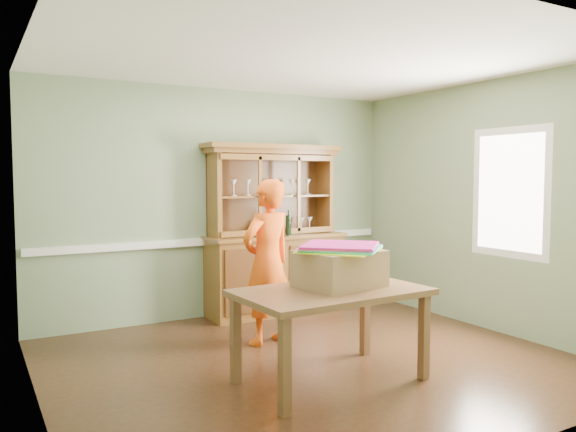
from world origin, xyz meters
TOP-DOWN VIEW (x-y plane):
  - floor at (0.00, 0.00)m, footprint 4.50×4.50m
  - ceiling at (0.00, 0.00)m, footprint 4.50×4.50m
  - wall_back at (0.00, 2.00)m, footprint 4.50×0.00m
  - wall_left at (-2.25, 0.00)m, footprint 0.00×4.00m
  - wall_right at (2.25, 0.00)m, footprint 0.00×4.00m
  - wall_front at (0.00, -2.00)m, footprint 4.50×0.00m
  - chair_rail at (0.00, 1.98)m, footprint 4.41×0.05m
  - framed_map at (-2.23, 0.30)m, footprint 0.03×0.60m
  - window_panel at (2.23, -0.30)m, footprint 0.03×0.96m
  - china_hutch at (0.57, 1.77)m, footprint 1.74×0.58m
  - dining_table at (-0.12, -0.49)m, footprint 1.55×0.97m
  - cardboard_box at (-0.00, -0.44)m, footprint 0.72×0.61m
  - kite_stack at (-0.01, -0.46)m, footprint 0.82×0.82m
  - person at (-0.09, 0.69)m, footprint 0.68×0.53m

SIDE VIEW (x-z plane):
  - floor at x=0.00m, z-range 0.00..0.00m
  - dining_table at x=-0.12m, z-range 0.29..1.04m
  - china_hutch at x=0.57m, z-range -0.30..1.75m
  - person at x=-0.09m, z-range 0.00..1.64m
  - chair_rail at x=0.00m, z-range 0.86..0.94m
  - cardboard_box at x=0.00m, z-range 0.76..1.06m
  - kite_stack at x=-0.01m, z-range 1.06..1.11m
  - wall_back at x=0.00m, z-range -0.90..3.60m
  - wall_left at x=-2.25m, z-range -0.65..3.35m
  - wall_right at x=2.25m, z-range -0.65..3.35m
  - wall_front at x=0.00m, z-range -0.90..3.60m
  - window_panel at x=2.23m, z-range 0.82..2.18m
  - framed_map at x=-2.23m, z-range 1.32..1.78m
  - ceiling at x=0.00m, z-range 2.70..2.70m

